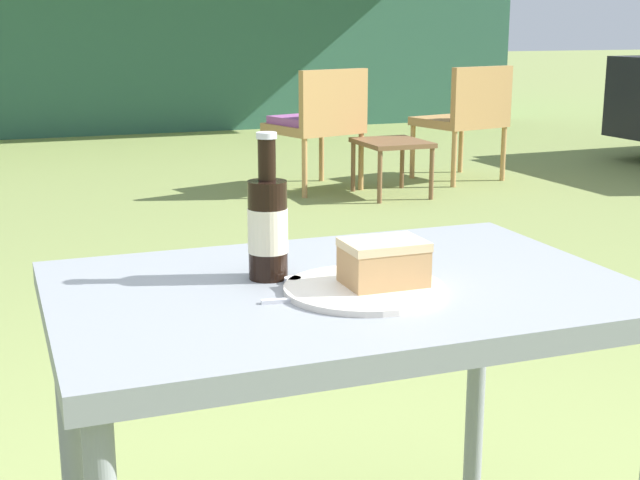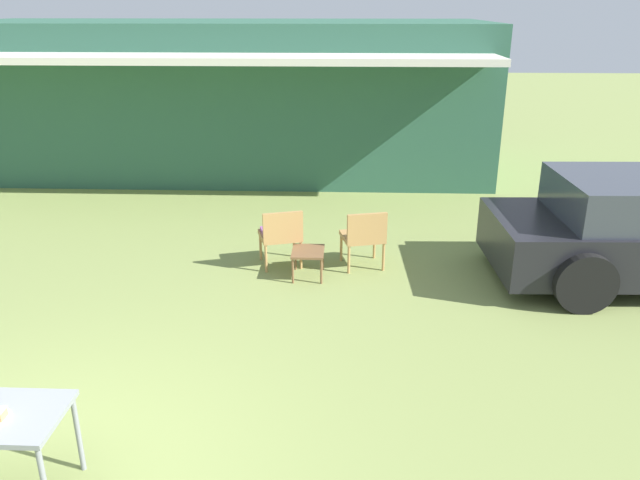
# 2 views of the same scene
# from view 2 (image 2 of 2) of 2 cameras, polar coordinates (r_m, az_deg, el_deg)

# --- Properties ---
(cabin_building) EXTENTS (10.78, 5.19, 3.02)m
(cabin_building) POSITION_cam_2_polar(r_m,az_deg,el_deg) (13.72, -8.61, 12.92)
(cabin_building) COLOR #2D5B47
(cabin_building) RESTS_ON ground_plane
(wicker_chair_cushioned) EXTENTS (0.65, 0.63, 0.82)m
(wicker_chair_cushioned) POSITION_cam_2_polar(r_m,az_deg,el_deg) (8.36, -3.61, 0.66)
(wicker_chair_cushioned) COLOR #B2844C
(wicker_chair_cushioned) RESTS_ON ground_plane
(wicker_chair_plain) EXTENTS (0.63, 0.61, 0.82)m
(wicker_chair_plain) POSITION_cam_2_polar(r_m,az_deg,el_deg) (8.30, 4.04, 0.50)
(wicker_chair_plain) COLOR #B2844C
(wicker_chair_plain) RESTS_ON ground_plane
(garden_side_table) EXTENTS (0.41, 0.49, 0.36)m
(garden_side_table) POSITION_cam_2_polar(r_m,az_deg,el_deg) (8.07, -1.11, -1.27)
(garden_side_table) COLOR brown
(garden_side_table) RESTS_ON ground_plane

